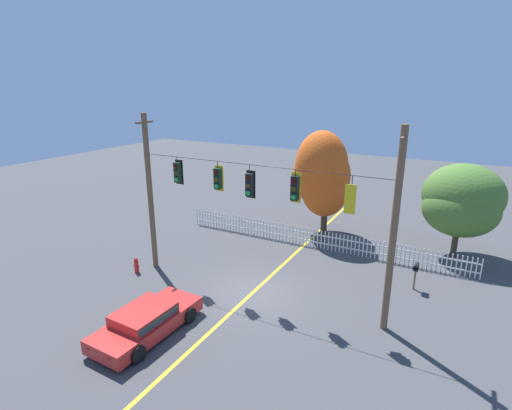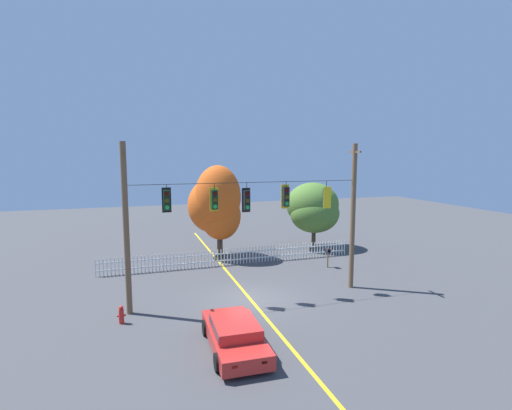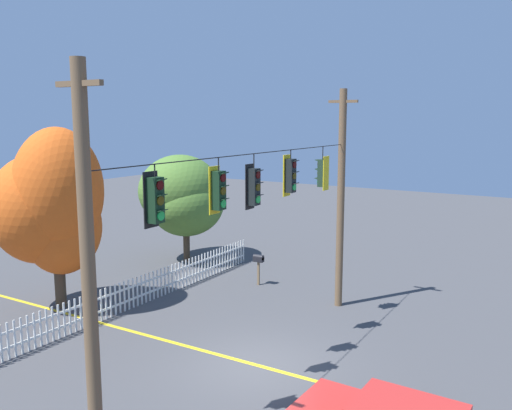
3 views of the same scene
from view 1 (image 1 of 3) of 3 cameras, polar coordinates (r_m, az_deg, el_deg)
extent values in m
plane|color=#424244|center=(19.00, -0.42, -12.43)|extent=(80.00, 80.00, 0.00)
cube|color=gold|center=(19.00, -0.42, -12.42)|extent=(0.16, 36.00, 0.01)
cylinder|color=brown|center=(20.78, -14.97, 1.58)|extent=(0.27, 0.27, 8.03)
cylinder|color=brown|center=(15.58, 19.14, -3.97)|extent=(0.27, 0.27, 8.03)
cube|color=brown|center=(20.16, -15.76, 11.38)|extent=(0.10, 1.10, 0.10)
cube|color=brown|center=(14.75, 20.49, 9.09)|extent=(0.10, 1.10, 0.10)
cylinder|color=black|center=(16.87, -0.46, 5.77)|extent=(11.68, 0.02, 0.02)
cylinder|color=black|center=(19.15, -11.30, 6.40)|extent=(0.03, 0.03, 0.27)
cube|color=black|center=(19.37, -10.95, 4.68)|extent=(0.43, 0.02, 1.19)
cube|color=black|center=(19.27, -11.19, 4.61)|extent=(0.30, 0.24, 0.96)
cylinder|color=#410706|center=(19.11, -11.50, 5.46)|extent=(0.20, 0.03, 0.20)
cube|color=black|center=(19.05, -11.61, 5.77)|extent=(0.22, 0.12, 0.06)
cylinder|color=#463B09|center=(19.17, -11.44, 4.53)|extent=(0.20, 0.03, 0.20)
cube|color=black|center=(19.12, -11.55, 4.84)|extent=(0.22, 0.12, 0.06)
cylinder|color=green|center=(19.24, -11.39, 3.60)|extent=(0.20, 0.03, 0.20)
cube|color=black|center=(19.18, -11.49, 3.91)|extent=(0.22, 0.12, 0.06)
cylinder|color=black|center=(17.82, -5.58, 5.77)|extent=(0.03, 0.03, 0.33)
cube|color=yellow|center=(18.06, -5.30, 3.85)|extent=(0.43, 0.02, 1.18)
cube|color=black|center=(17.95, -5.52, 3.77)|extent=(0.30, 0.24, 0.95)
cylinder|color=#410706|center=(17.77, -5.79, 4.67)|extent=(0.20, 0.03, 0.20)
cube|color=black|center=(17.71, -5.89, 5.01)|extent=(0.22, 0.12, 0.06)
cylinder|color=#463B09|center=(17.84, -5.76, 3.68)|extent=(0.20, 0.03, 0.20)
cube|color=black|center=(17.78, -5.86, 4.01)|extent=(0.22, 0.12, 0.06)
cylinder|color=green|center=(17.92, -5.73, 2.70)|extent=(0.20, 0.03, 0.20)
cube|color=black|center=(17.86, -5.83, 3.02)|extent=(0.22, 0.12, 0.06)
cylinder|color=black|center=(16.98, -0.95, 5.17)|extent=(0.03, 0.03, 0.40)
cube|color=black|center=(17.25, -0.73, 3.00)|extent=(0.43, 0.02, 1.23)
cube|color=black|center=(17.14, -0.94, 2.90)|extent=(0.30, 0.24, 0.99)
cylinder|color=#410706|center=(16.95, -1.17, 3.89)|extent=(0.20, 0.03, 0.20)
cube|color=black|center=(16.88, -1.24, 4.24)|extent=(0.22, 0.12, 0.06)
cylinder|color=#463B09|center=(17.02, -1.16, 2.80)|extent=(0.20, 0.03, 0.20)
cube|color=black|center=(16.96, -1.24, 3.15)|extent=(0.22, 0.12, 0.06)
cylinder|color=green|center=(17.11, -1.15, 1.73)|extent=(0.20, 0.03, 0.20)
cube|color=black|center=(17.04, -1.23, 2.07)|extent=(0.22, 0.12, 0.06)
cylinder|color=black|center=(16.07, 5.67, 4.63)|extent=(0.03, 0.03, 0.27)
cube|color=yellow|center=(16.33, 5.78, 2.51)|extent=(0.43, 0.02, 1.26)
cube|color=black|center=(16.22, 5.60, 2.41)|extent=(0.30, 0.24, 1.01)
cylinder|color=#410706|center=(16.01, 5.45, 3.47)|extent=(0.20, 0.03, 0.20)
cube|color=black|center=(15.95, 5.40, 3.84)|extent=(0.22, 0.12, 0.06)
cylinder|color=#463B09|center=(16.09, 5.42, 2.30)|extent=(0.20, 0.03, 0.20)
cube|color=black|center=(16.03, 5.37, 2.66)|extent=(0.22, 0.12, 0.06)
cylinder|color=green|center=(16.18, 5.38, 1.14)|extent=(0.20, 0.03, 0.20)
cube|color=black|center=(16.11, 5.33, 1.50)|extent=(0.22, 0.12, 0.06)
cylinder|color=black|center=(15.37, 13.67, 3.35)|extent=(0.03, 0.03, 0.43)
cube|color=yellow|center=(15.42, 13.37, 0.80)|extent=(0.43, 0.02, 1.15)
cube|color=#1E3323|center=(15.54, 13.50, 0.91)|extent=(0.30, 0.24, 0.93)
cylinder|color=#410706|center=(15.58, 13.70, 2.12)|extent=(0.20, 0.03, 0.20)
cube|color=#1E3323|center=(15.60, 13.78, 2.57)|extent=(0.22, 0.12, 0.06)
cylinder|color=#463B09|center=(15.66, 13.63, 1.03)|extent=(0.20, 0.03, 0.20)
cube|color=#1E3323|center=(15.68, 13.70, 1.48)|extent=(0.22, 0.12, 0.06)
cylinder|color=green|center=(15.75, 13.55, -0.05)|extent=(0.20, 0.03, 0.20)
cube|color=#1E3323|center=(15.76, 13.62, 0.40)|extent=(0.22, 0.12, 0.06)
cube|color=silver|center=(27.69, -8.43, -1.64)|extent=(0.06, 0.04, 1.13)
cube|color=silver|center=(27.56, -8.06, -1.72)|extent=(0.06, 0.04, 1.13)
cube|color=silver|center=(27.43, -7.68, -1.79)|extent=(0.06, 0.04, 1.13)
cube|color=silver|center=(27.31, -7.30, -1.86)|extent=(0.06, 0.04, 1.13)
cube|color=silver|center=(27.19, -6.91, -1.94)|extent=(0.06, 0.04, 1.13)
cube|color=silver|center=(27.06, -6.52, -2.01)|extent=(0.06, 0.04, 1.13)
cube|color=silver|center=(26.94, -6.13, -2.09)|extent=(0.06, 0.04, 1.13)
cube|color=silver|center=(26.82, -5.73, -2.16)|extent=(0.06, 0.04, 1.13)
cube|color=silver|center=(26.70, -5.33, -2.24)|extent=(0.06, 0.04, 1.13)
cube|color=silver|center=(26.58, -4.93, -2.32)|extent=(0.06, 0.04, 1.13)
cube|color=silver|center=(26.47, -4.52, -2.39)|extent=(0.06, 0.04, 1.13)
cube|color=silver|center=(26.35, -4.11, -2.47)|extent=(0.06, 0.04, 1.13)
cube|color=silver|center=(26.24, -3.70, -2.55)|extent=(0.06, 0.04, 1.13)
cube|color=silver|center=(26.13, -3.28, -2.63)|extent=(0.06, 0.04, 1.13)
cube|color=silver|center=(26.02, -2.86, -2.71)|extent=(0.06, 0.04, 1.13)
cube|color=silver|center=(25.91, -2.43, -2.79)|extent=(0.06, 0.04, 1.13)
cube|color=silver|center=(25.80, -2.00, -2.87)|extent=(0.06, 0.04, 1.13)
cube|color=silver|center=(25.70, -1.57, -2.95)|extent=(0.06, 0.04, 1.13)
cube|color=silver|center=(25.59, -1.14, -3.03)|extent=(0.06, 0.04, 1.13)
cube|color=silver|center=(25.49, -0.70, -3.12)|extent=(0.06, 0.04, 1.13)
cube|color=silver|center=(25.39, -0.25, -3.20)|extent=(0.06, 0.04, 1.13)
cube|color=silver|center=(25.29, 0.19, -3.28)|extent=(0.06, 0.04, 1.13)
cube|color=silver|center=(25.19, 0.64, -3.37)|extent=(0.06, 0.04, 1.13)
cube|color=silver|center=(25.09, 1.10, -3.45)|extent=(0.06, 0.04, 1.13)
cube|color=silver|center=(25.00, 1.56, -3.54)|extent=(0.06, 0.04, 1.13)
cube|color=silver|center=(24.91, 2.02, -3.62)|extent=(0.06, 0.04, 1.13)
cube|color=silver|center=(24.81, 2.48, -3.71)|extent=(0.06, 0.04, 1.13)
cube|color=silver|center=(24.72, 2.95, -3.79)|extent=(0.06, 0.04, 1.13)
cube|color=silver|center=(24.64, 3.42, -3.88)|extent=(0.06, 0.04, 1.13)
cube|color=silver|center=(24.55, 3.90, -3.96)|extent=(0.06, 0.04, 1.13)
cube|color=silver|center=(24.46, 4.38, -4.05)|extent=(0.06, 0.04, 1.13)
cube|color=silver|center=(24.38, 4.86, -4.14)|extent=(0.06, 0.04, 1.13)
cube|color=silver|center=(24.30, 5.34, -4.23)|extent=(0.06, 0.04, 1.13)
cube|color=silver|center=(24.22, 5.83, -4.31)|extent=(0.06, 0.04, 1.13)
cube|color=silver|center=(24.14, 6.32, -4.40)|extent=(0.06, 0.04, 1.13)
cube|color=silver|center=(24.07, 6.82, -4.49)|extent=(0.06, 0.04, 1.13)
cube|color=silver|center=(23.99, 7.32, -4.58)|extent=(0.06, 0.04, 1.13)
cube|color=silver|center=(23.92, 7.82, -4.67)|extent=(0.06, 0.04, 1.13)
cube|color=silver|center=(23.85, 8.32, -4.75)|extent=(0.06, 0.04, 1.13)
cube|color=silver|center=(23.78, 8.83, -4.84)|extent=(0.06, 0.04, 1.13)
cube|color=silver|center=(23.72, 9.34, -4.93)|extent=(0.06, 0.04, 1.13)
cube|color=silver|center=(23.65, 9.86, -5.02)|extent=(0.06, 0.04, 1.13)
cube|color=silver|center=(23.59, 10.37, -5.11)|extent=(0.06, 0.04, 1.13)
cube|color=silver|center=(23.53, 10.89, -5.20)|extent=(0.06, 0.04, 1.13)
cube|color=silver|center=(23.47, 11.41, -5.29)|extent=(0.06, 0.04, 1.13)
cube|color=silver|center=(23.42, 11.94, -5.38)|extent=(0.06, 0.04, 1.13)
cube|color=silver|center=(23.36, 12.47, -5.47)|extent=(0.06, 0.04, 1.13)
cube|color=silver|center=(23.31, 13.00, -5.56)|extent=(0.06, 0.04, 1.13)
cube|color=silver|center=(23.26, 13.53, -5.65)|extent=(0.06, 0.04, 1.13)
cube|color=silver|center=(23.21, 14.06, -5.74)|extent=(0.06, 0.04, 1.13)
cube|color=silver|center=(23.17, 14.60, -5.82)|extent=(0.06, 0.04, 1.13)
cube|color=silver|center=(23.12, 15.14, -5.91)|extent=(0.06, 0.04, 1.13)
cube|color=silver|center=(23.08, 15.68, -6.00)|extent=(0.06, 0.04, 1.13)
cube|color=silver|center=(23.04, 16.23, -6.09)|extent=(0.06, 0.04, 1.13)
cube|color=silver|center=(23.00, 16.77, -6.18)|extent=(0.06, 0.04, 1.13)
cube|color=silver|center=(22.97, 17.32, -6.27)|extent=(0.06, 0.04, 1.13)
cube|color=silver|center=(22.93, 17.87, -6.35)|extent=(0.06, 0.04, 1.13)
cube|color=silver|center=(22.90, 18.42, -6.44)|extent=(0.06, 0.04, 1.13)
cube|color=silver|center=(22.87, 18.97, -6.53)|extent=(0.06, 0.04, 1.13)
cube|color=silver|center=(22.85, 19.53, -6.61)|extent=(0.06, 0.04, 1.13)
cube|color=silver|center=(22.82, 20.08, -6.70)|extent=(0.06, 0.04, 1.13)
cube|color=silver|center=(22.80, 20.64, -6.78)|extent=(0.06, 0.04, 1.13)
cube|color=silver|center=(22.78, 21.20, -6.87)|extent=(0.06, 0.04, 1.13)
cube|color=silver|center=(22.76, 21.76, -6.95)|extent=(0.06, 0.04, 1.13)
cube|color=silver|center=(22.74, 22.32, -7.04)|extent=(0.06, 0.04, 1.13)
cube|color=silver|center=(22.73, 22.88, -7.12)|extent=(0.06, 0.04, 1.13)
cube|color=silver|center=(22.72, 23.45, -7.20)|extent=(0.06, 0.04, 1.13)
cube|color=silver|center=(22.71, 24.01, -7.29)|extent=(0.06, 0.04, 1.13)
cube|color=silver|center=(22.70, 24.57, -7.37)|extent=(0.06, 0.04, 1.13)
cube|color=silver|center=(22.70, 25.14, -7.45)|extent=(0.06, 0.04, 1.13)
cube|color=silver|center=(22.69, 25.70, -7.53)|extent=(0.06, 0.04, 1.13)
cube|color=silver|center=(22.69, 26.27, -7.61)|extent=(0.06, 0.04, 1.13)
cube|color=silver|center=(22.69, 26.83, -7.69)|extent=(0.06, 0.04, 1.13)
cube|color=silver|center=(22.70, 27.40, -7.77)|extent=(0.06, 0.04, 1.13)
cube|color=silver|center=(22.70, 27.96, -7.84)|extent=(0.06, 0.04, 1.13)
cube|color=silver|center=(22.71, 28.53, -7.92)|extent=(0.06, 0.04, 1.13)
cube|color=silver|center=(22.72, 29.09, -7.99)|extent=(0.06, 0.04, 1.13)
cube|color=silver|center=(22.73, 29.66, -8.07)|extent=(0.06, 0.04, 1.13)
cube|color=silver|center=(23.93, 8.58, -5.28)|extent=(17.26, 0.03, 0.08)
cube|color=silver|center=(23.75, 8.63, -4.22)|extent=(17.26, 0.03, 0.08)
cylinder|color=#473828|center=(25.87, 9.75, -1.94)|extent=(0.40, 0.40, 2.09)
ellipsoid|color=#DB5619|center=(25.03, 9.82, 2.27)|extent=(2.91, 2.69, 3.47)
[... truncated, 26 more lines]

